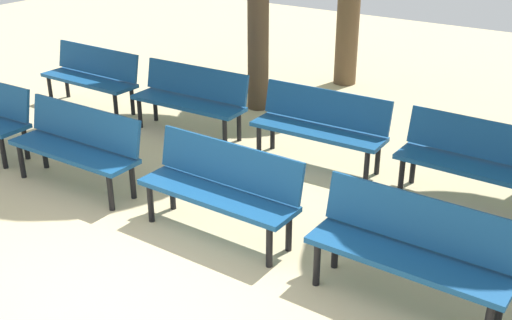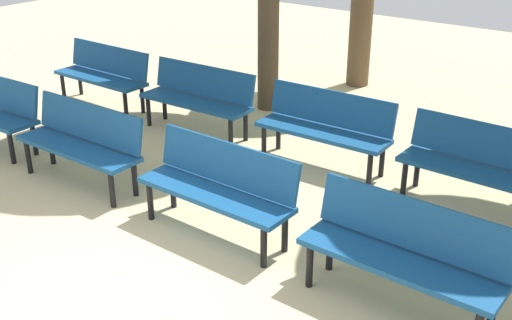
# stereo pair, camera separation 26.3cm
# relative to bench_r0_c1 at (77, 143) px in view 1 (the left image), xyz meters

# --- Properties ---
(bench_r0_c1) EXTENTS (1.60, 0.49, 0.87)m
(bench_r0_c1) POSITION_rel_bench_r0_c1_xyz_m (0.00, 0.00, 0.00)
(bench_r0_c1) COLOR navy
(bench_r0_c1) RESTS_ON ground_plane
(bench_r0_c2) EXTENTS (1.61, 0.50, 0.87)m
(bench_r0_c2) POSITION_rel_bench_r0_c1_xyz_m (1.90, 0.05, 0.00)
(bench_r0_c2) COLOR navy
(bench_r0_c2) RESTS_ON ground_plane
(bench_r0_c3) EXTENTS (1.61, 0.51, 0.87)m
(bench_r0_c3) POSITION_rel_bench_r0_c1_xyz_m (3.78, 0.02, 0.00)
(bench_r0_c3) COLOR navy
(bench_r0_c3) RESTS_ON ground_plane
(bench_r1_c0) EXTENTS (1.61, 0.50, 0.87)m
(bench_r1_c0) POSITION_rel_bench_r0_c1_xyz_m (-1.83, 1.90, 0.00)
(bench_r1_c0) COLOR navy
(bench_r1_c0) RESTS_ON ground_plane
(bench_r1_c1) EXTENTS (1.61, 0.53, 0.87)m
(bench_r1_c1) POSITION_rel_bench_r0_c1_xyz_m (0.01, 1.92, 0.00)
(bench_r1_c1) COLOR navy
(bench_r1_c1) RESTS_ON ground_plane
(bench_r1_c2) EXTENTS (1.61, 0.52, 0.87)m
(bench_r1_c2) POSITION_rel_bench_r0_c1_xyz_m (1.90, 1.98, 0.00)
(bench_r1_c2) COLOR navy
(bench_r1_c2) RESTS_ON ground_plane
(bench_r1_c3) EXTENTS (1.61, 0.52, 0.87)m
(bench_r1_c3) POSITION_rel_bench_r0_c1_xyz_m (3.72, 2.00, 0.00)
(bench_r1_c3) COLOR navy
(bench_r1_c3) RESTS_ON ground_plane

